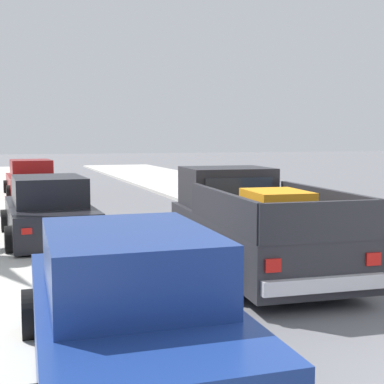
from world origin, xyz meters
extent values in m
cube|color=beige|center=(5.08, 12.00, 0.06)|extent=(5.40, 60.00, 0.12)
cube|color=silver|center=(-3.78, 12.00, 0.05)|extent=(0.16, 60.00, 0.10)
cube|color=silver|center=(3.78, 12.00, 0.05)|extent=(0.16, 60.00, 0.10)
cube|color=#28282D|center=(0.46, 5.25, 0.60)|extent=(2.29, 5.23, 0.80)
cube|color=#28282D|center=(0.58, 6.84, 1.40)|extent=(1.83, 1.62, 0.80)
cube|color=#283342|center=(0.53, 6.08, 1.42)|extent=(1.38, 0.16, 0.44)
cube|color=#283342|center=(0.64, 7.60, 1.42)|extent=(1.46, 0.17, 0.48)
cube|color=#28282D|center=(-0.51, 4.46, 1.28)|extent=(0.34, 3.30, 0.56)
cube|color=#28282D|center=(1.31, 4.32, 1.28)|extent=(0.34, 3.30, 0.56)
cube|color=#28282D|center=(0.28, 2.74, 1.28)|extent=(1.88, 0.24, 0.56)
cube|color=silver|center=(0.27, 2.65, 0.44)|extent=(1.83, 0.25, 0.20)
cylinder|color=black|center=(-0.40, 6.84, 0.38)|extent=(0.32, 0.78, 0.76)
cylinder|color=black|center=(1.55, 6.70, 0.38)|extent=(0.32, 0.78, 0.76)
cylinder|color=black|center=(-0.62, 3.92, 0.38)|extent=(0.32, 0.78, 0.76)
cylinder|color=black|center=(1.34, 3.78, 0.38)|extent=(0.32, 0.78, 0.76)
cube|color=red|center=(-0.47, 2.74, 0.74)|extent=(0.22, 0.06, 0.18)
cube|color=red|center=(1.02, 2.63, 0.74)|extent=(0.22, 0.06, 0.18)
cube|color=orange|center=(0.39, 4.29, 1.28)|extent=(1.00, 1.23, 0.56)
cube|color=navy|center=(-2.66, 1.63, 0.54)|extent=(1.90, 4.26, 0.72)
cube|color=navy|center=(-2.66, 1.53, 1.22)|extent=(1.59, 2.15, 0.64)
cube|color=#283342|center=(-2.63, 2.50, 1.20)|extent=(1.37, 0.12, 0.52)
cube|color=#283342|center=(-2.69, 0.56, 1.20)|extent=(1.34, 0.12, 0.50)
cylinder|color=black|center=(-3.52, 2.96, 0.32)|extent=(0.24, 0.65, 0.64)
cylinder|color=black|center=(-1.71, 2.91, 0.32)|extent=(0.24, 0.65, 0.64)
cube|color=white|center=(-3.21, 3.76, 0.61)|extent=(0.20, 0.05, 0.10)
cube|color=white|center=(-1.97, 3.72, 0.61)|extent=(0.20, 0.05, 0.10)
cube|color=silver|center=(2.68, 10.86, 0.54)|extent=(2.00, 4.29, 0.72)
cube|color=silver|center=(2.67, 10.76, 1.22)|extent=(1.64, 2.18, 0.64)
cube|color=#283342|center=(2.73, 11.73, 1.20)|extent=(1.37, 0.16, 0.52)
cube|color=#283342|center=(2.62, 9.79, 1.20)|extent=(1.34, 0.16, 0.50)
cylinder|color=black|center=(1.85, 12.21, 0.32)|extent=(0.26, 0.65, 0.64)
cylinder|color=black|center=(3.65, 12.11, 0.32)|extent=(0.26, 0.65, 0.64)
cylinder|color=black|center=(1.70, 9.61, 0.32)|extent=(0.26, 0.65, 0.64)
cylinder|color=black|center=(3.50, 9.51, 0.32)|extent=(0.26, 0.65, 0.64)
cube|color=red|center=(1.93, 8.79, 0.64)|extent=(0.20, 0.05, 0.12)
cube|color=white|center=(2.18, 13.00, 0.61)|extent=(0.20, 0.05, 0.10)
cube|color=red|center=(3.19, 8.71, 0.64)|extent=(0.20, 0.05, 0.12)
cube|color=white|center=(3.41, 12.93, 0.61)|extent=(0.20, 0.05, 0.10)
cube|color=black|center=(-2.85, 9.23, 0.54)|extent=(1.89, 4.25, 0.72)
cube|color=black|center=(-2.84, 9.13, 1.22)|extent=(1.59, 2.15, 0.64)
cube|color=#283342|center=(-2.88, 10.10, 1.20)|extent=(1.37, 0.12, 0.52)
cube|color=#283342|center=(-2.81, 8.17, 1.20)|extent=(1.34, 0.12, 0.50)
cylinder|color=black|center=(-3.79, 10.51, 0.32)|extent=(0.24, 0.65, 0.64)
cylinder|color=black|center=(-1.99, 10.56, 0.32)|extent=(0.24, 0.65, 0.64)
cylinder|color=black|center=(-3.71, 7.90, 0.32)|extent=(0.24, 0.65, 0.64)
cylinder|color=black|center=(-1.90, 7.96, 0.32)|extent=(0.24, 0.65, 0.64)
cube|color=red|center=(-3.41, 7.11, 0.64)|extent=(0.20, 0.05, 0.12)
cube|color=white|center=(-3.53, 11.32, 0.61)|extent=(0.20, 0.05, 0.10)
cube|color=red|center=(-2.15, 7.15, 0.64)|extent=(0.20, 0.05, 0.12)
cube|color=white|center=(-2.30, 11.36, 0.61)|extent=(0.20, 0.05, 0.10)
cube|color=maroon|center=(-2.80, 19.16, 0.54)|extent=(1.93, 4.27, 0.72)
cube|color=maroon|center=(-2.79, 19.06, 1.22)|extent=(1.60, 2.16, 0.64)
cube|color=#283342|center=(-2.83, 20.03, 1.20)|extent=(1.37, 0.13, 0.52)
cube|color=#283342|center=(-2.75, 18.09, 1.20)|extent=(1.34, 0.13, 0.50)
cylinder|color=black|center=(-3.75, 20.43, 0.32)|extent=(0.25, 0.65, 0.64)
cylinder|color=black|center=(-1.95, 20.50, 0.32)|extent=(0.25, 0.65, 0.64)
cylinder|color=black|center=(-3.65, 17.83, 0.32)|extent=(0.25, 0.65, 0.64)
cylinder|color=black|center=(-1.84, 17.90, 0.32)|extent=(0.25, 0.65, 0.64)
cube|color=red|center=(-3.35, 17.03, 0.64)|extent=(0.20, 0.05, 0.12)
cube|color=white|center=(-3.50, 21.25, 0.61)|extent=(0.20, 0.05, 0.10)
cube|color=red|center=(-2.08, 17.08, 0.64)|extent=(0.20, 0.05, 0.12)
cube|color=white|center=(-2.27, 21.30, 0.61)|extent=(0.20, 0.05, 0.10)
camera|label=1|loc=(-3.75, -3.48, 2.41)|focal=50.53mm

